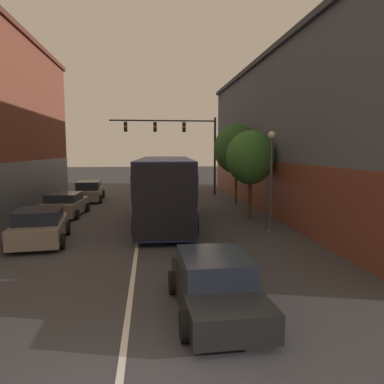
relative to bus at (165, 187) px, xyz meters
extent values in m
cube|color=silver|center=(-1.36, 0.47, -1.91)|extent=(0.14, 42.69, 0.01)
cube|color=#4C515B|center=(-7.91, 3.39, -0.31)|extent=(0.24, 19.63, 3.20)
cube|color=#4C515B|center=(11.04, 3.47, 2.88)|extent=(9.80, 29.55, 9.58)
cube|color=brown|center=(6.19, 3.47, -0.31)|extent=(0.24, 28.96, 3.20)
cube|color=#393D44|center=(11.04, 3.47, 7.52)|extent=(10.19, 29.85, 0.30)
cube|color=navy|center=(0.00, 0.02, -0.10)|extent=(3.08, 10.71, 3.18)
cube|color=black|center=(0.00, 0.02, 0.48)|extent=(3.12, 10.50, 1.02)
cube|color=beige|center=(0.00, 0.02, -0.35)|extent=(3.11, 10.61, 0.32)
cube|color=black|center=(-0.25, -5.26, -0.10)|extent=(2.53, 0.18, 3.05)
cylinder|color=black|center=(-1.17, 3.36, -1.41)|extent=(0.35, 1.01, 1.00)
cylinder|color=black|center=(1.48, 3.24, -1.41)|extent=(0.35, 1.01, 1.00)
cylinder|color=black|center=(-1.47, -3.20, -1.41)|extent=(0.35, 1.01, 1.00)
cylinder|color=black|center=(1.17, -3.33, -1.41)|extent=(0.35, 1.01, 1.00)
cube|color=black|center=(0.73, -11.19, -1.44)|extent=(1.89, 4.18, 0.60)
cube|color=black|center=(0.72, -10.94, -0.85)|extent=(1.68, 2.20, 0.57)
cylinder|color=black|center=(-0.22, -9.95, -1.60)|extent=(0.24, 0.63, 0.62)
cylinder|color=black|center=(1.59, -9.88, -1.60)|extent=(0.24, 0.63, 0.62)
cylinder|color=black|center=(-0.13, -12.50, -1.60)|extent=(0.24, 0.63, 0.62)
cylinder|color=black|center=(1.68, -12.44, -1.60)|extent=(0.24, 0.63, 0.62)
cube|color=slate|center=(-5.74, 2.68, -1.38)|extent=(2.07, 4.25, 0.75)
cube|color=black|center=(-5.75, 2.47, -0.78)|extent=(1.81, 2.25, 0.45)
cylinder|color=black|center=(-6.60, 4.02, -1.62)|extent=(0.25, 0.59, 0.57)
cylinder|color=black|center=(-4.72, 3.91, -1.62)|extent=(0.25, 0.59, 0.57)
cylinder|color=black|center=(-6.76, 1.46, -1.62)|extent=(0.25, 0.59, 0.57)
cylinder|color=black|center=(-4.87, 1.34, -1.62)|extent=(0.25, 0.59, 0.57)
cube|color=slate|center=(-5.40, 9.26, -1.38)|extent=(1.99, 4.71, 0.72)
cube|color=black|center=(-5.39, 9.03, -0.72)|extent=(1.75, 2.48, 0.60)
cylinder|color=black|center=(-6.39, 10.66, -1.60)|extent=(0.25, 0.63, 0.62)
cylinder|color=black|center=(-4.54, 10.74, -1.60)|extent=(0.25, 0.63, 0.62)
cylinder|color=black|center=(-6.26, 7.79, -1.60)|extent=(0.25, 0.63, 0.62)
cylinder|color=black|center=(-4.41, 7.87, -1.60)|extent=(0.25, 0.63, 0.62)
cube|color=slate|center=(-5.38, -3.79, -1.37)|extent=(2.36, 4.23, 0.74)
cube|color=black|center=(-5.35, -3.99, -0.73)|extent=(1.98, 2.29, 0.53)
cylinder|color=black|center=(-6.50, -2.66, -1.60)|extent=(0.29, 0.64, 0.61)
cylinder|color=black|center=(-4.56, -2.43, -1.60)|extent=(0.29, 0.64, 0.61)
cylinder|color=black|center=(-6.20, -5.15, -1.60)|extent=(0.29, 0.64, 0.61)
cylinder|color=black|center=(-4.26, -4.91, -1.60)|extent=(0.29, 0.64, 0.61)
cylinder|color=black|center=(4.70, 11.82, 1.36)|extent=(0.18, 0.18, 6.53)
cylinder|color=black|center=(0.33, 11.82, 4.32)|extent=(8.76, 0.12, 0.12)
cube|color=black|center=(2.08, 11.82, 3.80)|extent=(0.28, 0.24, 0.80)
sphere|color=black|center=(2.08, 11.67, 4.05)|extent=(0.18, 0.18, 0.18)
sphere|color=orange|center=(2.08, 11.67, 3.80)|extent=(0.18, 0.18, 0.18)
sphere|color=black|center=(2.08, 11.67, 3.56)|extent=(0.18, 0.18, 0.18)
cube|color=black|center=(-0.33, 11.82, 3.80)|extent=(0.28, 0.24, 0.80)
sphere|color=black|center=(-0.33, 11.67, 4.05)|extent=(0.18, 0.18, 0.18)
sphere|color=orange|center=(-0.33, 11.67, 3.80)|extent=(0.18, 0.18, 0.18)
sphere|color=black|center=(-0.33, 11.67, 3.56)|extent=(0.18, 0.18, 0.18)
cube|color=black|center=(-2.74, 11.82, 3.80)|extent=(0.28, 0.24, 0.80)
sphere|color=black|center=(-2.74, 11.67, 4.05)|extent=(0.18, 0.18, 0.18)
sphere|color=orange|center=(-2.74, 11.67, 3.80)|extent=(0.18, 0.18, 0.18)
sphere|color=black|center=(-2.74, 11.67, 3.56)|extent=(0.18, 0.18, 0.18)
cone|color=#47474C|center=(4.81, -2.79, -1.81)|extent=(0.26, 0.26, 0.20)
cylinder|color=#47474C|center=(4.81, -2.79, 0.30)|extent=(0.10, 0.10, 4.42)
sphere|color=#EFE5CC|center=(4.81, -2.79, 2.63)|extent=(0.34, 0.34, 0.34)
cylinder|color=#4C3823|center=(4.79, 0.76, -0.78)|extent=(0.22, 0.22, 2.27)
ellipsoid|color=#38702D|center=(4.79, 0.76, 1.52)|extent=(2.73, 2.45, 3.00)
cylinder|color=#4C3823|center=(5.25, 6.22, -0.63)|extent=(0.18, 0.18, 2.57)
ellipsoid|color=#2D5B28|center=(5.25, 6.22, 2.00)|extent=(3.15, 2.83, 3.46)
camera|label=1|loc=(-0.81, -19.65, 1.96)|focal=35.00mm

